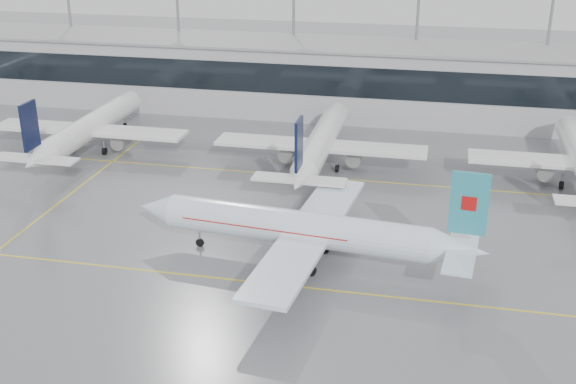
# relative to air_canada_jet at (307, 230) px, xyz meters

# --- Properties ---
(ground) EXTENTS (320.00, 320.00, 0.00)m
(ground) POSITION_rel_air_canada_jet_xyz_m (-3.47, -5.23, -3.82)
(ground) COLOR slate
(ground) RESTS_ON ground
(taxi_line_main) EXTENTS (120.00, 0.25, 0.01)m
(taxi_line_main) POSITION_rel_air_canada_jet_xyz_m (-3.47, -5.23, -3.81)
(taxi_line_main) COLOR yellow
(taxi_line_main) RESTS_ON ground
(taxi_line_north) EXTENTS (120.00, 0.25, 0.01)m
(taxi_line_north) POSITION_rel_air_canada_jet_xyz_m (-3.47, 24.77, -3.81)
(taxi_line_north) COLOR yellow
(taxi_line_north) RESTS_ON ground
(taxi_line_cross) EXTENTS (0.25, 60.00, 0.01)m
(taxi_line_cross) POSITION_rel_air_canada_jet_xyz_m (-33.47, 9.77, -3.81)
(taxi_line_cross) COLOR yellow
(taxi_line_cross) RESTS_ON ground
(terminal) EXTENTS (180.00, 15.00, 12.00)m
(terminal) POSITION_rel_air_canada_jet_xyz_m (-3.47, 56.77, 2.18)
(terminal) COLOR #AAAAAE
(terminal) RESTS_ON ground
(terminal_glass) EXTENTS (180.00, 0.20, 5.00)m
(terminal_glass) POSITION_rel_air_canada_jet_xyz_m (-3.47, 49.22, 3.68)
(terminal_glass) COLOR black
(terminal_glass) RESTS_ON ground
(terminal_roof) EXTENTS (182.00, 16.00, 0.40)m
(terminal_roof) POSITION_rel_air_canada_jet_xyz_m (-3.47, 56.77, 8.38)
(terminal_roof) COLOR gray
(terminal_roof) RESTS_ON ground
(light_masts) EXTENTS (156.40, 1.00, 22.60)m
(light_masts) POSITION_rel_air_canada_jet_xyz_m (-3.47, 62.77, 9.53)
(light_masts) COLOR gray
(light_masts) RESTS_ON ground
(air_canada_jet) EXTENTS (37.77, 30.68, 11.99)m
(air_canada_jet) POSITION_rel_air_canada_jet_xyz_m (0.00, 0.00, 0.00)
(air_canada_jet) COLOR white
(air_canada_jet) RESTS_ON ground
(parked_jet_b) EXTENTS (29.64, 36.96, 11.72)m
(parked_jet_b) POSITION_rel_air_canada_jet_xyz_m (-38.47, 28.46, -0.10)
(parked_jet_b) COLOR white
(parked_jet_b) RESTS_ON ground
(parked_jet_c) EXTENTS (29.64, 36.96, 11.72)m
(parked_jet_c) POSITION_rel_air_canada_jet_xyz_m (-3.47, 28.46, -0.10)
(parked_jet_c) COLOR white
(parked_jet_c) RESTS_ON ground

